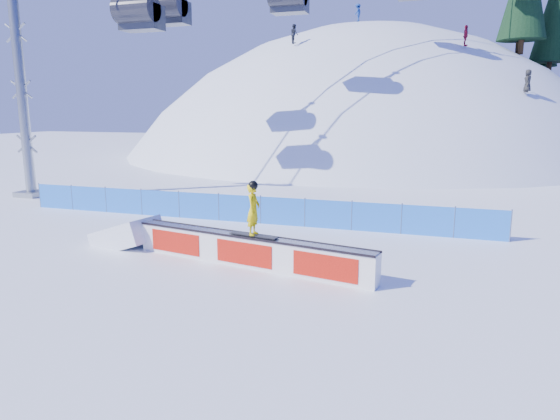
% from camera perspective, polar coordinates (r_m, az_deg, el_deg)
% --- Properties ---
extents(ground, '(160.00, 160.00, 0.00)m').
position_cam_1_polar(ground, '(18.29, -10.10, -4.30)').
color(ground, white).
rests_on(ground, ground).
extents(snow_hill, '(64.00, 64.00, 64.00)m').
position_cam_1_polar(snow_hill, '(62.44, 9.26, -10.30)').
color(snow_hill, white).
rests_on(snow_hill, ground).
extents(safety_fence, '(22.05, 0.05, 1.30)m').
position_cam_1_polar(safety_fence, '(22.11, -4.66, 0.16)').
color(safety_fence, blue).
rests_on(safety_fence, ground).
extents(rail_box, '(8.47, 2.20, 1.02)m').
position_cam_1_polar(rail_box, '(15.88, -3.63, -4.67)').
color(rail_box, white).
rests_on(rail_box, ground).
extents(snow_ramp, '(2.71, 1.98, 1.54)m').
position_cam_1_polar(snow_ramp, '(19.32, -17.04, -3.79)').
color(snow_ramp, white).
rests_on(snow_ramp, ground).
extents(snowboarder, '(1.69, 0.61, 1.74)m').
position_cam_1_polar(snowboarder, '(15.45, -3.06, 0.13)').
color(snowboarder, black).
rests_on(snowboarder, rail_box).
extents(distant_skiers, '(19.45, 10.40, 8.87)m').
position_cam_1_polar(distant_skiers, '(46.89, 12.78, 18.93)').
color(distant_skiers, black).
rests_on(distant_skiers, ground).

